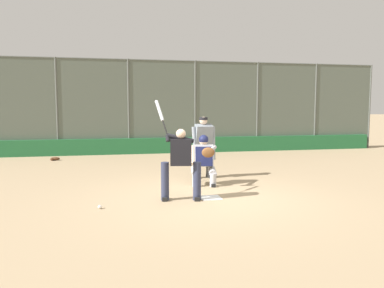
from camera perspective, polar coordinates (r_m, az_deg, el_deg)
The scene contains 11 objects.
ground_plane at distance 7.96m, azimuth 2.83°, elevation -8.22°, with size 160.00×160.00×0.00m, color tan.
home_plate_marker at distance 7.96m, azimuth 2.83°, elevation -8.18°, with size 0.43×0.43×0.01m, color white.
backstop_fence at distance 15.53m, azimuth -4.51°, elevation 5.99°, with size 19.42×0.08×3.83m.
padding_wall at distance 15.52m, azimuth -4.42°, elevation -0.24°, with size 18.95×0.18×0.64m, color #236638.
bleachers_beyond at distance 18.43m, azimuth -5.30°, elevation 1.52°, with size 13.54×3.05×1.80m.
batter_at_plate at distance 7.64m, azimuth -1.78°, elevation -2.69°, with size 0.89×0.75×2.05m.
catcher_behind_plate at distance 9.12m, azimuth 1.82°, elevation -2.35°, with size 0.67×0.82×1.23m.
umpire_home at distance 10.02m, azimuth 1.72°, elevation -0.21°, with size 0.67×0.43×1.65m.
spare_bat_near_backstop at distance 13.69m, azimuth 2.65°, elevation -2.22°, with size 0.73×0.53×0.07m.
fielding_glove_on_dirt at distance 14.30m, azimuth -20.19°, elevation -2.12°, with size 0.33×0.25×0.12m.
baseball_loose at distance 7.33m, azimuth -13.87°, elevation -9.29°, with size 0.07×0.07×0.07m, color white.
Camera 1 is at (1.94, 7.48, 1.91)m, focal length 35.00 mm.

